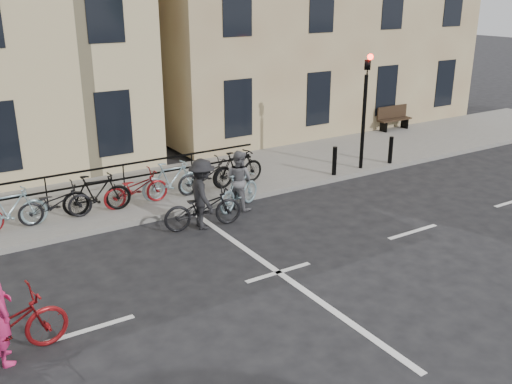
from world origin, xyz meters
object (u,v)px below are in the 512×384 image
cyclist_pink (0,325)px  cyclist_dark (203,201)px  traffic_light (365,97)px  cyclist_grey (239,185)px  bench (393,117)px

cyclist_pink → cyclist_dark: cyclist_pink is taller
traffic_light → cyclist_dark: size_ratio=1.88×
cyclist_dark → traffic_light: bearing=-69.4°
cyclist_grey → cyclist_dark: bearing=91.8°
traffic_light → cyclist_pink: size_ratio=1.78×
traffic_light → cyclist_pink: 12.58m
bench → cyclist_pink: cyclist_pink is taller
traffic_light → bench: traffic_light is taller
traffic_light → cyclist_grey: (-5.00, -0.68, -1.80)m
cyclist_pink → cyclist_grey: bearing=-66.3°
traffic_light → bench: size_ratio=2.44×
cyclist_grey → cyclist_dark: cyclist_dark is taller
bench → cyclist_grey: 10.61m
traffic_light → bench: (4.80, 3.39, -1.78)m
bench → cyclist_pink: 18.20m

